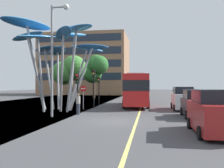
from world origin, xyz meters
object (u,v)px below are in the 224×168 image
at_px(car_parked_near, 213,113).
at_px(car_parked_far, 183,99).
at_px(red_bus, 136,88).
at_px(car_parked_mid, 196,104).
at_px(pedestrian, 78,104).
at_px(street_lamp, 55,46).
at_px(leaf_sculpture, 58,43).
at_px(traffic_light_kerb_far, 94,80).
at_px(no_entry_sign, 83,93).
at_px(traffic_light_island_mid, 99,84).
at_px(traffic_light_kerb_near, 77,85).

height_order(car_parked_near, car_parked_far, car_parked_far).
relative_size(red_bus, car_parked_mid, 2.60).
bearing_deg(car_parked_far, car_parked_near, -90.81).
bearing_deg(pedestrian, street_lamp, -127.95).
relative_size(leaf_sculpture, car_parked_mid, 2.57).
distance_m(red_bus, traffic_light_kerb_far, 5.34).
bearing_deg(no_entry_sign, car_parked_far, 7.02).
xyz_separation_m(traffic_light_kerb_far, pedestrian, (-0.05, -5.44, -2.00)).
xyz_separation_m(leaf_sculpture, traffic_light_kerb_far, (2.92, 2.55, -3.46)).
bearing_deg(street_lamp, pedestrian, 52.05).
distance_m(red_bus, car_parked_near, 16.04).
distance_m(red_bus, street_lamp, 12.14).
bearing_deg(traffic_light_island_mid, red_bus, -16.14).
height_order(red_bus, leaf_sculpture, leaf_sculpture).
xyz_separation_m(car_parked_far, street_lamp, (-10.18, -6.87, 4.24)).
xyz_separation_m(car_parked_far, no_entry_sign, (-9.58, -1.18, 0.52)).
bearing_deg(car_parked_near, traffic_light_island_mid, 118.62).
xyz_separation_m(car_parked_mid, no_entry_sign, (-9.81, 4.38, 0.61)).
xyz_separation_m(pedestrian, no_entry_sign, (-0.68, 4.05, 0.71)).
distance_m(car_parked_mid, no_entry_sign, 10.76).
distance_m(traffic_light_kerb_near, no_entry_sign, 4.27).
bearing_deg(traffic_light_kerb_far, car_parked_near, -54.36).
relative_size(traffic_light_kerb_far, car_parked_near, 0.89).
distance_m(red_bus, car_parked_mid, 10.34).
bearing_deg(red_bus, pedestrian, -115.76).
relative_size(street_lamp, no_entry_sign, 3.60).
distance_m(traffic_light_kerb_far, traffic_light_island_mid, 4.61).
bearing_deg(street_lamp, car_parked_mid, 7.18).
bearing_deg(car_parked_near, leaf_sculpture, 140.54).
bearing_deg(traffic_light_island_mid, car_parked_far, -27.31).
bearing_deg(traffic_light_kerb_far, car_parked_far, -1.36).
height_order(traffic_light_island_mid, car_parked_far, traffic_light_island_mid).
bearing_deg(car_parked_far, car_parked_mid, -87.59).
xyz_separation_m(leaf_sculpture, street_lamp, (1.59, -4.52, -1.03)).
bearing_deg(leaf_sculpture, car_parked_far, 11.26).
xyz_separation_m(red_bus, car_parked_mid, (4.94, -9.02, -1.07)).
xyz_separation_m(leaf_sculpture, traffic_light_kerb_near, (2.84, -2.97, -3.92)).
bearing_deg(traffic_light_kerb_far, no_entry_sign, -117.71).
bearing_deg(traffic_light_kerb_far, car_parked_mid, -32.41).
height_order(leaf_sculpture, traffic_light_kerb_far, leaf_sculpture).
relative_size(red_bus, traffic_light_island_mid, 3.10).
height_order(traffic_light_kerb_near, car_parked_mid, traffic_light_kerb_near).
bearing_deg(car_parked_near, car_parked_far, 89.19).
xyz_separation_m(traffic_light_kerb_near, no_entry_sign, (-0.65, 4.14, -0.83)).
relative_size(traffic_light_kerb_far, car_parked_mid, 0.98).
distance_m(car_parked_near, car_parked_mid, 6.35).
bearing_deg(car_parked_far, leaf_sculpture, -168.74).
distance_m(car_parked_mid, pedestrian, 9.14).
distance_m(red_bus, traffic_light_kerb_near, 9.75).
relative_size(red_bus, traffic_light_kerb_near, 3.20).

